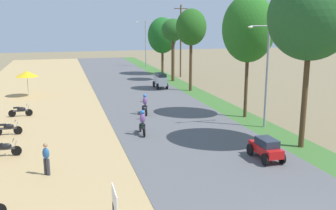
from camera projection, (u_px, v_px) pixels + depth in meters
The scene contains 18 objects.
parked_motorbike_second at pixel (5, 148), 20.89m from camera, with size 1.80×0.54×0.94m.
parked_motorbike_third at pixel (8, 128), 24.87m from camera, with size 1.80×0.54×0.94m.
parked_motorbike_fourth at pixel (21, 110), 29.77m from camera, with size 1.80×0.54×0.94m.
street_signboard at pixel (115, 202), 13.46m from camera, with size 0.06×1.30×1.50m.
vendor_umbrella at pixel (27, 74), 37.44m from camera, with size 2.20×2.20×2.52m.
pedestrian_on_shoulder at pixel (46, 157), 18.29m from camera, with size 0.43×0.40×1.62m.
median_tree_nearest at pixel (311, 17), 21.06m from camera, with size 4.72×4.72×9.93m.
median_tree_second at pixel (249, 29), 28.34m from camera, with size 3.93×3.93×9.27m.
median_tree_third at pixel (191, 28), 39.70m from camera, with size 3.19×3.19×8.59m.
median_tree_fourth at pixel (173, 31), 46.53m from camera, with size 2.82×2.82×7.63m.
median_tree_fifth at pixel (162, 35), 52.46m from camera, with size 4.02×4.02×7.86m.
streetlamp_near at pixel (267, 68), 26.02m from camera, with size 3.16×0.20×7.12m.
streetlamp_mid at pixel (146, 40), 62.27m from camera, with size 3.16×0.20×7.43m.
utility_pole_near at pixel (181, 40), 50.63m from camera, with size 1.80×0.20×9.48m.
car_sedan_red at pixel (266, 148), 20.36m from camera, with size 1.10×2.26×1.19m.
car_van_white at pixel (160, 80), 42.30m from camera, with size 1.19×2.41×1.67m.
motorbike_foreground_rider at pixel (142, 123), 24.88m from camera, with size 0.54×1.80×1.66m.
motorbike_ahead_second at pixel (145, 105), 30.34m from camera, with size 0.54×1.80×1.66m.
Camera 1 is at (-7.71, -9.01, 7.31)m, focal length 40.91 mm.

